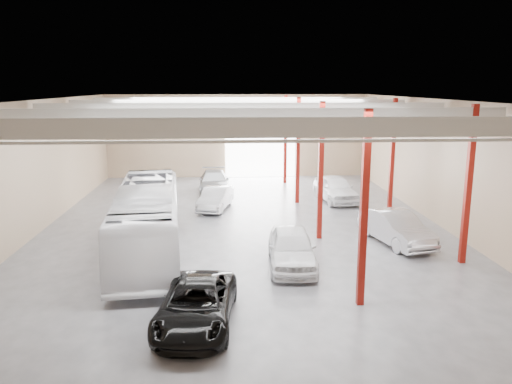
{
  "coord_description": "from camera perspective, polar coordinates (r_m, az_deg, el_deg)",
  "views": [
    {
      "loc": [
        -0.98,
        -26.54,
        7.76
      ],
      "look_at": [
        0.61,
        -0.69,
        2.2
      ],
      "focal_mm": 35.0,
      "sensor_mm": 36.0,
      "label": 1
    }
  ],
  "objects": [
    {
      "name": "depot_shell",
      "position": [
        27.19,
        -1.16,
        6.24
      ],
      "size": [
        22.12,
        32.12,
        7.06
      ],
      "color": "#47464C",
      "rests_on": "ground"
    },
    {
      "name": "coach_bus",
      "position": [
        23.61,
        -12.29,
        -3.18
      ],
      "size": [
        3.96,
        12.02,
        3.29
      ],
      "primitive_type": "imported",
      "rotation": [
        0.0,
        0.0,
        0.1
      ],
      "color": "white",
      "rests_on": "ground"
    },
    {
      "name": "black_sedan",
      "position": [
        16.87,
        -6.82,
        -12.67
      ],
      "size": [
        2.84,
        5.32,
        1.42
      ],
      "primitive_type": "imported",
      "rotation": [
        0.0,
        0.0,
        -0.1
      ],
      "color": "black",
      "rests_on": "ground"
    },
    {
      "name": "car_row_a",
      "position": [
        21.86,
        4.1,
        -6.37
      ],
      "size": [
        2.26,
        5.04,
        1.68
      ],
      "primitive_type": "imported",
      "rotation": [
        0.0,
        0.0,
        -0.06
      ],
      "color": "white",
      "rests_on": "ground"
    },
    {
      "name": "car_row_b",
      "position": [
        31.84,
        -4.66,
        -0.72
      ],
      "size": [
        2.43,
        4.52,
        1.42
      ],
      "primitive_type": "imported",
      "rotation": [
        0.0,
        0.0,
        -0.23
      ],
      "color": "silver",
      "rests_on": "ground"
    },
    {
      "name": "car_row_c",
      "position": [
        36.92,
        -4.8,
        1.17
      ],
      "size": [
        2.31,
        5.39,
        1.55
      ],
      "primitive_type": "imported",
      "rotation": [
        0.0,
        0.0,
        0.03
      ],
      "color": "gray",
      "rests_on": "ground"
    },
    {
      "name": "car_right_near",
      "position": [
        25.84,
        15.7,
        -3.95
      ],
      "size": [
        2.79,
        5.18,
        1.62
      ],
      "primitive_type": "imported",
      "rotation": [
        0.0,
        0.0,
        0.23
      ],
      "color": "#B3B3B8",
      "rests_on": "ground"
    },
    {
      "name": "car_right_far",
      "position": [
        34.42,
        9.07,
        0.4
      ],
      "size": [
        2.6,
        5.24,
        1.72
      ],
      "primitive_type": "imported",
      "rotation": [
        0.0,
        0.0,
        0.12
      ],
      "color": "white",
      "rests_on": "ground"
    }
  ]
}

